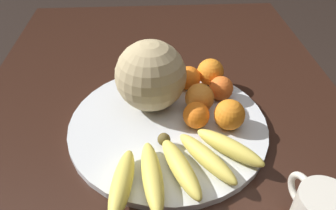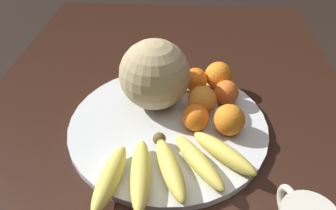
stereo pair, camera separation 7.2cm
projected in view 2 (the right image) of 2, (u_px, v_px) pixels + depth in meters
kitchen_table at (164, 161)px, 0.80m from camera, size 1.52×0.95×0.71m
fruit_bowl at (168, 124)px, 0.76m from camera, size 0.46×0.46×0.02m
melon at (155, 75)px, 0.76m from camera, size 0.17×0.17×0.17m
banana_bunch at (167, 167)px, 0.63m from camera, size 0.22×0.31×0.04m
orange_front_left at (226, 93)px, 0.79m from camera, size 0.06×0.06×0.06m
orange_front_right at (196, 118)px, 0.72m from camera, size 0.06×0.06×0.06m
orange_mid_center at (195, 80)px, 0.83m from camera, size 0.06×0.06×0.06m
orange_back_left at (202, 101)px, 0.76m from camera, size 0.07×0.07×0.07m
orange_back_right at (229, 120)px, 0.71m from camera, size 0.07×0.07×0.07m
orange_top_small at (218, 75)px, 0.84m from camera, size 0.07×0.07×0.07m
produce_tag at (203, 98)px, 0.82m from camera, size 0.08×0.08×0.00m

